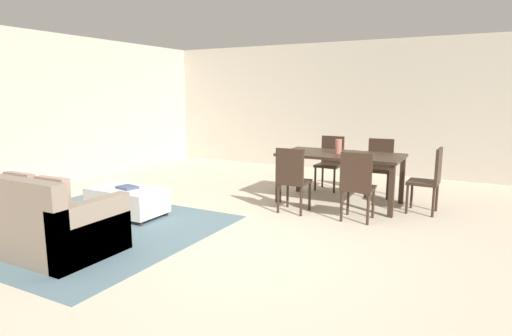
{
  "coord_description": "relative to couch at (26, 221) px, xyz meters",
  "views": [
    {
      "loc": [
        2.34,
        -3.85,
        1.67
      ],
      "look_at": [
        -0.33,
        1.12,
        0.66
      ],
      "focal_mm": 29.74,
      "sensor_mm": 36.0,
      "label": 1
    }
  ],
  "objects": [
    {
      "name": "dining_chair_near_right",
      "position": [
        2.91,
        2.6,
        0.23
      ],
      "size": [
        0.41,
        0.41,
        0.92
      ],
      "color": "#332319",
      "rests_on": "ground_plane"
    },
    {
      "name": "wall_back",
      "position": [
        1.95,
        6.13,
        1.06
      ],
      "size": [
        9.0,
        0.12,
        2.7
      ],
      "primitive_type": "cube",
      "color": "#BCB2A0",
      "rests_on": "ground_plane"
    },
    {
      "name": "dining_chair_near_left",
      "position": [
        2.02,
        2.57,
        0.23
      ],
      "size": [
        0.41,
        0.41,
        0.92
      ],
      "color": "#332319",
      "rests_on": "ground_plane"
    },
    {
      "name": "ottoman_table",
      "position": [
        0.11,
        1.37,
        -0.07
      ],
      "size": [
        1.02,
        0.6,
        0.39
      ],
      "color": "silver",
      "rests_on": "ground_plane"
    },
    {
      "name": "area_rug",
      "position": [
        0.05,
        0.71,
        -0.29
      ],
      "size": [
        3.0,
        2.8,
        0.01
      ],
      "primitive_type": "cube",
      "color": "slate",
      "rests_on": "ground_plane"
    },
    {
      "name": "wall_left",
      "position": [
        -2.55,
        1.63,
        1.06
      ],
      "size": [
        0.12,
        11.0,
        2.7
      ],
      "primitive_type": "cube",
      "color": "#BCB2A0",
      "rests_on": "ground_plane"
    },
    {
      "name": "ground_plane",
      "position": [
        1.95,
        1.13,
        -0.29
      ],
      "size": [
        10.8,
        10.8,
        0.0
      ],
      "primitive_type": "plane",
      "color": "beige"
    },
    {
      "name": "dining_chair_far_right",
      "position": [
        2.85,
        4.22,
        0.23
      ],
      "size": [
        0.43,
        0.43,
        0.92
      ],
      "color": "#332319",
      "rests_on": "ground_plane"
    },
    {
      "name": "vase_centerpiece",
      "position": [
        2.4,
        3.4,
        0.57
      ],
      "size": [
        0.1,
        0.1,
        0.21
      ],
      "primitive_type": "cylinder",
      "color": "#B26659",
      "rests_on": "dining_table"
    },
    {
      "name": "dining_table",
      "position": [
        2.44,
        3.43,
        0.38
      ],
      "size": [
        1.79,
        0.94,
        0.76
      ],
      "color": "#332319",
      "rests_on": "ground_plane"
    },
    {
      "name": "dining_chair_head_east",
      "position": [
        3.7,
        3.46,
        0.23
      ],
      "size": [
        0.41,
        0.41,
        0.92
      ],
      "color": "#332319",
      "rests_on": "ground_plane"
    },
    {
      "name": "book_on_ottoman",
      "position": [
        0.13,
        1.36,
        0.11
      ],
      "size": [
        0.29,
        0.24,
        0.03
      ],
      "primitive_type": "cube",
      "rotation": [
        0.0,
        0.0,
        -0.18
      ],
      "color": "#3F4C72",
      "rests_on": "ottoman_table"
    },
    {
      "name": "couch",
      "position": [
        0.0,
        0.0,
        0.0
      ],
      "size": [
        2.06,
        0.91,
        0.86
      ],
      "color": "gray",
      "rests_on": "ground_plane"
    },
    {
      "name": "dining_chair_far_left",
      "position": [
        2.0,
        4.27,
        0.23
      ],
      "size": [
        0.41,
        0.41,
        0.92
      ],
      "color": "#332319",
      "rests_on": "ground_plane"
    }
  ]
}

